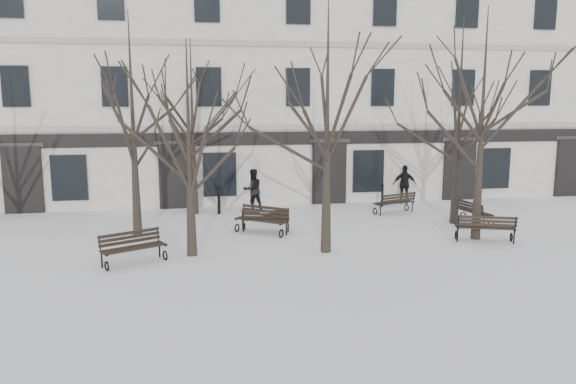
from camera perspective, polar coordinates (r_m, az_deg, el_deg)
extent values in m
plane|color=white|center=(18.30, -0.66, -6.07)|extent=(100.00, 100.00, 0.00)
cube|color=silver|center=(30.54, -4.50, 10.60)|extent=(40.00, 10.00, 11.00)
cube|color=#9E9A91|center=(25.56, -3.45, 6.56)|extent=(40.00, 0.12, 0.25)
cube|color=#9E9A91|center=(25.64, -3.53, 14.85)|extent=(40.00, 0.12, 0.25)
cube|color=black|center=(25.58, -3.43, 5.44)|extent=(40.00, 0.10, 0.60)
cube|color=black|center=(26.61, -25.33, 1.12)|extent=(1.60, 0.22, 2.90)
cube|color=#2D2B28|center=(26.42, -25.59, 4.33)|extent=(1.90, 0.08, 0.18)
cube|color=black|center=(26.16, -21.33, 1.37)|extent=(1.50, 0.14, 2.00)
cube|color=black|center=(25.60, -11.20, 1.56)|extent=(1.60, 0.22, 2.90)
cube|color=#2D2B28|center=(25.40, -11.32, 4.90)|extent=(1.90, 0.08, 0.18)
cube|color=black|center=(25.62, -6.96, 1.79)|extent=(1.50, 0.14, 2.00)
cube|color=black|center=(26.33, 4.21, 1.94)|extent=(1.60, 0.22, 2.90)
cube|color=#2D2B28|center=(26.14, 4.27, 5.19)|extent=(1.90, 0.08, 0.18)
cube|color=black|center=(26.85, 8.15, 2.12)|extent=(1.50, 0.14, 2.00)
cube|color=black|center=(28.57, 16.99, 2.15)|extent=(1.60, 0.22, 2.90)
cube|color=#2D2B28|center=(28.39, 17.17, 5.14)|extent=(1.90, 0.08, 0.18)
cube|color=black|center=(29.47, 20.30, 2.28)|extent=(1.50, 0.14, 2.00)
cube|color=black|center=(31.70, 26.76, 2.23)|extent=(1.60, 0.22, 2.90)
cube|color=#2D2B28|center=(31.54, 27.00, 4.92)|extent=(1.90, 0.08, 0.18)
cube|color=black|center=(26.39, -25.95, 9.63)|extent=(1.10, 0.14, 1.70)
cube|color=black|center=(25.58, -17.19, 10.19)|extent=(1.10, 0.14, 1.70)
cube|color=black|center=(25.38, -8.05, 10.53)|extent=(1.10, 0.14, 1.70)
cube|color=black|center=(25.70, -8.25, 18.58)|extent=(1.10, 0.14, 1.70)
cube|color=black|center=(25.80, 1.02, 10.60)|extent=(1.10, 0.14, 1.70)
cube|color=black|center=(26.11, 1.04, 18.52)|extent=(1.10, 0.14, 1.70)
cube|color=black|center=(26.82, 9.59, 10.43)|extent=(1.10, 0.14, 1.70)
cube|color=black|center=(27.12, 9.81, 18.06)|extent=(1.10, 0.14, 1.70)
cube|color=black|center=(28.37, 17.37, 10.08)|extent=(1.10, 0.14, 1.70)
cube|color=black|center=(28.66, 17.74, 17.29)|extent=(1.10, 0.14, 1.70)
cube|color=black|center=(30.37, 24.22, 9.62)|extent=(1.10, 0.14, 1.70)
cube|color=black|center=(30.64, 24.70, 16.35)|extent=(1.10, 0.14, 1.70)
cone|color=black|center=(17.82, -9.83, -2.00)|extent=(0.34, 0.34, 2.81)
cone|color=black|center=(17.94, 3.91, -0.96)|extent=(0.34, 0.34, 3.32)
cone|color=black|center=(20.67, 18.73, -0.04)|extent=(0.34, 0.34, 3.33)
cone|color=black|center=(20.91, -15.20, 0.22)|extent=(0.34, 0.34, 3.32)
cone|color=black|center=(24.23, -9.54, 1.40)|extent=(0.34, 0.34, 3.09)
cone|color=black|center=(23.01, 16.67, 1.01)|extent=(0.34, 0.34, 3.34)
torus|color=black|center=(17.07, -17.94, -7.18)|extent=(0.20, 0.30, 0.31)
cylinder|color=black|center=(17.40, -18.39, -6.58)|extent=(0.05, 0.05, 0.48)
cube|color=black|center=(17.16, -18.22, -5.96)|extent=(0.33, 0.54, 0.05)
torus|color=black|center=(17.74, -12.38, -6.30)|extent=(0.20, 0.30, 0.31)
cylinder|color=black|center=(18.05, -12.92, -5.74)|extent=(0.05, 0.05, 0.48)
cube|color=black|center=(17.82, -12.69, -5.13)|extent=(0.33, 0.54, 0.05)
cube|color=black|center=(17.25, -15.10, -5.65)|extent=(1.74, 1.00, 0.04)
cube|color=black|center=(17.38, -15.29, -5.54)|extent=(1.74, 1.00, 0.04)
cube|color=black|center=(17.52, -15.48, -5.43)|extent=(1.74, 1.00, 0.04)
cube|color=black|center=(17.65, -15.67, -5.32)|extent=(1.74, 1.00, 0.04)
cube|color=black|center=(17.66, -15.74, -4.86)|extent=(1.71, 0.95, 0.10)
cube|color=black|center=(17.65, -15.79, -4.44)|extent=(1.71, 0.95, 0.10)
cube|color=black|center=(17.64, -15.84, -4.02)|extent=(1.71, 0.95, 0.10)
cylinder|color=black|center=(17.36, -18.57, -5.07)|extent=(0.11, 0.16, 0.53)
cylinder|color=black|center=(18.01, -13.09, -4.29)|extent=(0.11, 0.16, 0.53)
torus|color=black|center=(21.11, 0.04, -3.56)|extent=(0.10, 0.29, 0.28)
cylinder|color=black|center=(20.75, 0.00, -3.56)|extent=(0.05, 0.05, 0.44)
cube|color=black|center=(20.88, 0.02, -2.86)|extent=(0.16, 0.54, 0.05)
torus|color=black|center=(21.24, -4.45, -3.51)|extent=(0.10, 0.29, 0.28)
cylinder|color=black|center=(20.88, -4.56, -3.51)|extent=(0.05, 0.05, 0.44)
cube|color=black|center=(21.00, -4.51, -2.82)|extent=(0.16, 0.54, 0.05)
cube|color=black|center=(21.13, -2.21, -2.67)|extent=(1.74, 0.44, 0.03)
cube|color=black|center=(20.99, -2.24, -2.75)|extent=(1.74, 0.44, 0.03)
cube|color=black|center=(20.86, -2.27, -2.83)|extent=(1.74, 0.44, 0.03)
cube|color=black|center=(20.73, -2.29, -2.91)|extent=(1.74, 0.44, 0.03)
cube|color=black|center=(20.66, -2.31, -2.59)|extent=(1.73, 0.39, 0.09)
cube|color=black|center=(20.62, -2.31, -2.28)|extent=(1.73, 0.39, 0.09)
cube|color=black|center=(20.57, -2.32, -1.97)|extent=(1.73, 0.39, 0.09)
cylinder|color=black|center=(20.59, -0.01, -2.48)|extent=(0.07, 0.14, 0.49)
cylinder|color=black|center=(20.71, -4.60, -2.44)|extent=(0.07, 0.14, 0.49)
torus|color=black|center=(21.01, 21.73, -4.27)|extent=(0.15, 0.32, 0.32)
cylinder|color=black|center=(20.62, 21.98, -4.28)|extent=(0.05, 0.05, 0.49)
cube|color=black|center=(20.75, 21.90, -3.49)|extent=(0.25, 0.59, 0.05)
torus|color=black|center=(20.69, 16.68, -4.20)|extent=(0.15, 0.32, 0.32)
cylinder|color=black|center=(20.29, 16.83, -4.21)|extent=(0.05, 0.05, 0.49)
cube|color=black|center=(20.42, 16.80, -3.40)|extent=(0.25, 0.59, 0.05)
cube|color=black|center=(20.79, 19.26, -3.24)|extent=(1.90, 0.73, 0.04)
cube|color=black|center=(20.65, 19.33, -3.34)|extent=(1.90, 0.73, 0.04)
cube|color=black|center=(20.50, 19.40, -3.43)|extent=(1.90, 0.73, 0.04)
cube|color=black|center=(20.35, 19.48, -3.53)|extent=(1.90, 0.73, 0.04)
cube|color=black|center=(20.28, 19.52, -3.16)|extent=(1.88, 0.68, 0.10)
cube|color=black|center=(20.23, 19.55, -2.82)|extent=(1.88, 0.68, 0.10)
cube|color=black|center=(20.18, 19.59, -2.46)|extent=(1.88, 0.68, 0.10)
cylinder|color=black|center=(20.43, 22.11, -3.07)|extent=(0.09, 0.16, 0.54)
cylinder|color=black|center=(20.10, 16.93, -2.98)|extent=(0.09, 0.16, 0.54)
torus|color=black|center=(20.96, -5.21, -3.65)|extent=(0.24, 0.29, 0.32)
cylinder|color=black|center=(21.27, -4.63, -3.19)|extent=(0.05, 0.05, 0.49)
cube|color=black|center=(21.05, -4.93, -2.64)|extent=(0.41, 0.51, 0.05)
torus|color=black|center=(20.04, -0.70, -4.23)|extent=(0.24, 0.29, 0.32)
cylinder|color=black|center=(20.35, -0.17, -3.74)|extent=(0.05, 0.05, 0.49)
cube|color=black|center=(20.13, -0.44, -3.17)|extent=(0.41, 0.51, 0.05)
cube|color=black|center=(20.37, -3.08, -2.97)|extent=(1.64, 1.27, 0.04)
cube|color=black|center=(20.50, -2.86, -2.89)|extent=(1.64, 1.27, 0.04)
cube|color=black|center=(20.62, -2.64, -2.81)|extent=(1.64, 1.27, 0.04)
cube|color=black|center=(20.75, -2.43, -2.73)|extent=(1.64, 1.27, 0.04)
cube|color=black|center=(20.76, -2.37, -2.32)|extent=(1.60, 1.22, 0.10)
cube|color=black|center=(20.76, -2.34, -1.95)|extent=(1.60, 1.22, 0.10)
cube|color=black|center=(20.75, -2.31, -1.58)|extent=(1.60, 1.22, 0.10)
cylinder|color=black|center=(21.24, -4.52, -1.92)|extent=(0.13, 0.15, 0.55)
cylinder|color=black|center=(20.33, -0.06, -2.41)|extent=(0.13, 0.15, 0.55)
torus|color=black|center=(25.34, 11.96, -1.54)|extent=(0.15, 0.30, 0.30)
cylinder|color=black|center=(25.05, 12.51, -1.48)|extent=(0.05, 0.05, 0.46)
cube|color=black|center=(25.14, 12.26, -0.90)|extent=(0.23, 0.55, 0.05)
torus|color=black|center=(24.25, 8.83, -1.94)|extent=(0.15, 0.30, 0.30)
cylinder|color=black|center=(23.95, 9.37, -1.89)|extent=(0.05, 0.05, 0.46)
cube|color=black|center=(24.05, 9.12, -1.27)|extent=(0.23, 0.55, 0.05)
cube|color=black|center=(24.75, 10.39, -0.95)|extent=(1.77, 0.70, 0.04)
cube|color=black|center=(24.64, 10.60, -1.00)|extent=(1.77, 0.70, 0.04)
cube|color=black|center=(24.54, 10.81, -1.06)|extent=(1.77, 0.70, 0.04)
cube|color=black|center=(24.43, 11.03, -1.11)|extent=(1.77, 0.70, 0.04)
cube|color=black|center=(24.37, 11.10, -0.82)|extent=(1.75, 0.64, 0.09)
cube|color=black|center=(24.33, 11.14, -0.54)|extent=(1.75, 0.64, 0.09)
cube|color=black|center=(24.30, 11.18, -0.26)|extent=(1.75, 0.64, 0.09)
cylinder|color=black|center=(24.91, 12.67, -0.53)|extent=(0.09, 0.15, 0.51)
cylinder|color=black|center=(23.81, 9.52, -0.89)|extent=(0.09, 0.15, 0.51)
torus|color=black|center=(23.04, 19.93, -3.02)|extent=(0.29, 0.10, 0.29)
cylinder|color=black|center=(22.79, 19.25, -2.90)|extent=(0.05, 0.05, 0.45)
cube|color=black|center=(22.86, 19.63, -2.31)|extent=(0.55, 0.15, 0.05)
torus|color=black|center=(24.33, 17.36, -2.24)|extent=(0.29, 0.10, 0.29)
cylinder|color=black|center=(24.09, 16.69, -2.11)|extent=(0.05, 0.05, 0.45)
cube|color=black|center=(24.16, 17.06, -1.55)|extent=(0.55, 0.15, 0.05)
cube|color=black|center=(23.64, 18.73, -1.83)|extent=(0.43, 1.78, 0.03)
cube|color=black|center=(23.55, 18.47, -1.86)|extent=(0.43, 1.78, 0.03)
cube|color=black|center=(23.46, 18.20, -1.88)|extent=(0.43, 1.78, 0.03)
cube|color=black|center=(23.38, 17.93, -1.91)|extent=(0.43, 1.78, 0.03)
cube|color=black|center=(23.33, 17.87, -1.61)|extent=(0.37, 1.77, 0.09)
cube|color=black|center=(23.29, 17.84, -1.32)|extent=(0.37, 1.77, 0.09)
cube|color=black|center=(23.26, 17.81, -1.03)|extent=(0.37, 1.77, 0.09)
cylinder|color=black|center=(22.66, 19.16, -1.87)|extent=(0.15, 0.07, 0.50)
cylinder|color=black|center=(23.97, 16.59, -1.13)|extent=(0.15, 0.07, 0.50)
cylinder|color=black|center=(24.17, -7.04, -0.94)|extent=(0.13, 0.13, 1.11)
sphere|color=black|center=(24.07, -7.06, 0.42)|extent=(0.16, 0.16, 0.16)
cylinder|color=black|center=(26.00, 9.55, -0.42)|extent=(0.12, 0.12, 0.97)
sphere|color=black|center=(25.92, 9.58, 0.68)|extent=(0.14, 0.14, 0.14)
imported|color=black|center=(25.00, -3.59, -1.83)|extent=(1.05, 0.91, 1.84)
imported|color=black|center=(27.04, 11.72, -1.15)|extent=(1.15, 0.77, 1.82)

